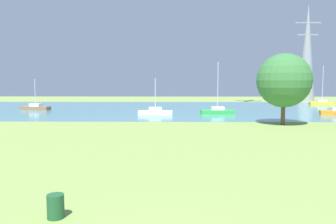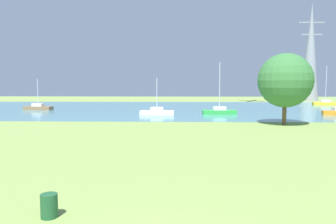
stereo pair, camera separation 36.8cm
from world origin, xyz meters
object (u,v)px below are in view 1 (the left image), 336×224
sailboat_white (155,112)px  sailboat_yellow (322,103)px  sailboat_brown (36,107)px  tree_east_far (284,81)px  sailboat_green (218,111)px  electricity_pylon (307,52)px  litter_bin (56,206)px

sailboat_white → sailboat_yellow: bearing=32.9°
sailboat_brown → tree_east_far: size_ratio=0.67×
sailboat_white → tree_east_far: size_ratio=0.68×
sailboat_yellow → sailboat_brown: bearing=-166.0°
sailboat_green → electricity_pylon: size_ratio=0.30×
sailboat_brown → electricity_pylon: bearing=28.1°
sailboat_green → tree_east_far: (5.43, -11.78, 4.29)m
sailboat_green → sailboat_yellow: bearing=40.0°
sailboat_brown → electricity_pylon: 65.77m
litter_bin → sailboat_brown: (-19.15, 43.27, 0.04)m
litter_bin → sailboat_white: 35.20m
tree_east_far → electricity_pylon: electricity_pylon is taller
sailboat_yellow → tree_east_far: sailboat_yellow is taller
sailboat_white → sailboat_green: bearing=7.4°
sailboat_brown → sailboat_white: bearing=-21.5°
litter_bin → sailboat_brown: size_ratio=0.16×
litter_bin → sailboat_green: 37.76m
sailboat_white → sailboat_brown: (-20.50, 8.09, -0.00)m
sailboat_brown → tree_east_far: 39.79m
sailboat_green → sailboat_yellow: (24.11, 20.23, 0.01)m
sailboat_yellow → electricity_pylon: electricity_pylon is taller
sailboat_white → electricity_pylon: (36.54, 38.59, 11.89)m
tree_east_far → electricity_pylon: 54.52m
sailboat_brown → sailboat_yellow: sailboat_yellow is taller
sailboat_white → sailboat_green: 8.99m
litter_bin → electricity_pylon: bearing=62.8°
sailboat_white → sailboat_yellow: size_ratio=0.64×
sailboat_white → electricity_pylon: size_ratio=0.21×
sailboat_brown → sailboat_yellow: bearing=14.0°
sailboat_green → tree_east_far: 13.67m
electricity_pylon → tree_east_far: bearing=-114.3°
sailboat_white → tree_east_far: bearing=-36.5°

